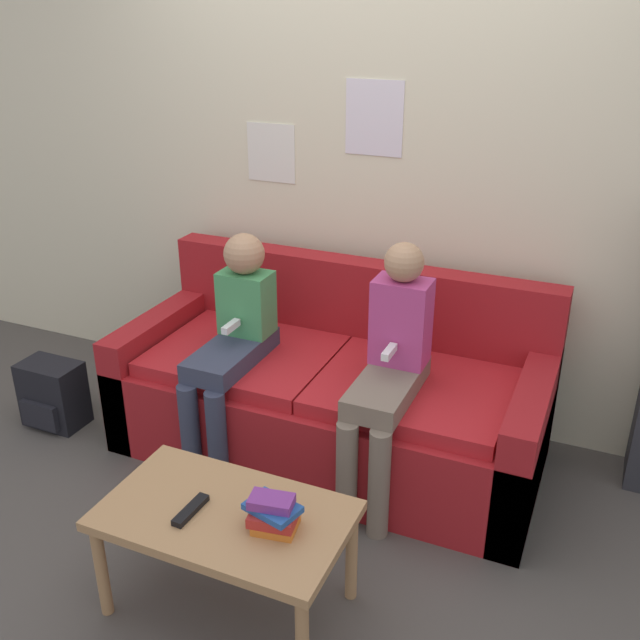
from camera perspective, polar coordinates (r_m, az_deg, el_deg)
name	(u,v)px	position (r m, az deg, el deg)	size (l,w,h in m)	color
ground_plane	(282,514)	(3.20, -3.09, -15.24)	(10.00, 10.00, 0.00)	#4C4742
wall_back	(375,165)	(3.54, 4.42, 12.25)	(8.00, 0.06, 2.60)	beige
couch	(332,396)	(3.44, 0.93, -6.09)	(1.99, 0.87, 0.87)	maroon
coffee_table	(226,523)	(2.59, -7.57, -15.83)	(0.86, 0.50, 0.42)	#AD7F51
person_left	(233,337)	(3.29, -7.00, -1.39)	(0.24, 0.59, 1.07)	#33384C
person_right	(390,366)	(3.01, 5.59, -3.65)	(0.24, 0.59, 1.13)	#756656
tv_remote	(191,510)	(2.57, -10.31, -14.73)	(0.05, 0.17, 0.02)	black
book_stack	(273,513)	(2.45, -3.75, -15.17)	(0.20, 0.16, 0.12)	orange
backpack	(53,394)	(3.95, -20.59, -5.60)	(0.31, 0.23, 0.35)	black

